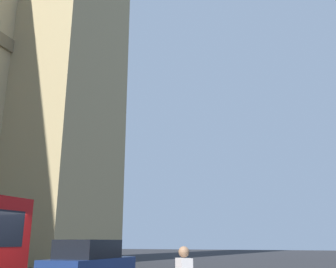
{
  "coord_description": "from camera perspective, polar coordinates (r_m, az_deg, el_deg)",
  "views": [
    {
      "loc": [
        -7.01,
        -6.46,
        1.78
      ],
      "look_at": [
        16.0,
        2.3,
        8.88
      ],
      "focal_mm": 39.95,
      "sensor_mm": 36.0,
      "label": 1
    }
  ],
  "objects": [
    {
      "name": "sedan_lead",
      "position": [
        15.75,
        -11.81,
        -18.92
      ],
      "size": [
        4.4,
        1.86,
        1.85
      ],
      "color": "navy",
      "rests_on": "ground_plane"
    }
  ]
}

